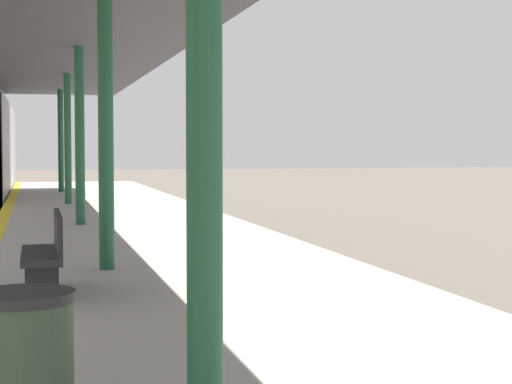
% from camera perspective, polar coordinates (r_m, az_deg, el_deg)
% --- Properties ---
extents(station_canopy, '(4.55, 34.76, 4.01)m').
position_cam_1_polar(station_canopy, '(18.82, -11.73, 9.65)').
color(station_canopy, '#1E5133').
rests_on(station_canopy, platform_right).
extents(trash_bin, '(0.62, 0.62, 0.81)m').
position_cam_1_polar(trash_bin, '(5.34, -15.28, -10.70)').
color(trash_bin, '#384C38').
rests_on(trash_bin, platform_right).
extents(bench, '(0.44, 1.57, 0.92)m').
position_cam_1_polar(bench, '(10.00, -13.75, -3.85)').
color(bench, '#28282D').
rests_on(bench, platform_right).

